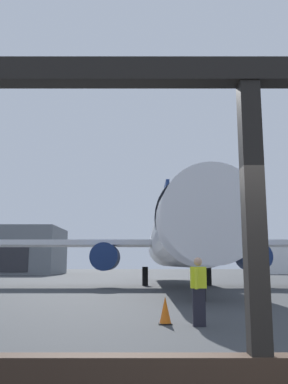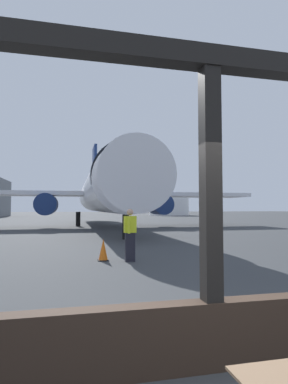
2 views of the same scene
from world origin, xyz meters
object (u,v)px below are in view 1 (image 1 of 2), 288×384
at_px(airplane, 179,239).
at_px(traffic_cone, 166,311).
at_px(fuel_storage_tank, 273,261).
at_px(ground_crew_worker, 199,290).

bearing_deg(airplane, traffic_cone, -95.73).
bearing_deg(fuel_storage_tank, ground_crew_worker, -108.51).
relative_size(ground_crew_worker, traffic_cone, 2.40).
height_order(airplane, fuel_storage_tank, airplane).
distance_m(airplane, traffic_cone, 19.49).
bearing_deg(ground_crew_worker, fuel_storage_tank, 71.49).
height_order(airplane, ground_crew_worker, airplane).
relative_size(airplane, fuel_storage_tank, 3.33).
bearing_deg(ground_crew_worker, traffic_cone, 155.64).
xyz_separation_m(airplane, ground_crew_worker, (-1.08, -19.54, -2.49)).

